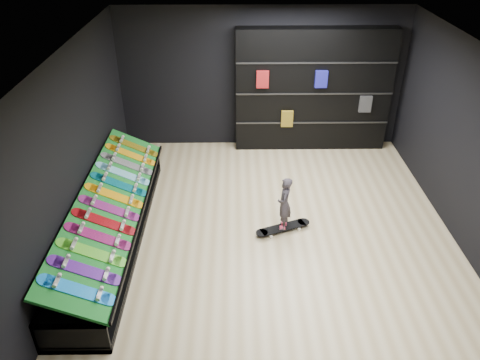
{
  "coord_description": "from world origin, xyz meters",
  "views": [
    {
      "loc": [
        -0.58,
        -6.05,
        4.79
      ],
      "look_at": [
        -0.5,
        0.2,
        1.0
      ],
      "focal_mm": 35.0,
      "sensor_mm": 36.0,
      "label": 1
    }
  ],
  "objects_px": {
    "back_shelving": "(313,91)",
    "child": "(284,213)",
    "display_rack": "(113,227)",
    "floor_skateboard": "(283,229)"
  },
  "relations": [
    {
      "from": "back_shelving",
      "to": "child",
      "type": "bearing_deg",
      "value": -105.38
    },
    {
      "from": "display_rack",
      "to": "child",
      "type": "height_order",
      "value": "child"
    },
    {
      "from": "child",
      "to": "back_shelving",
      "type": "bearing_deg",
      "value": 174.74
    },
    {
      "from": "display_rack",
      "to": "back_shelving",
      "type": "bearing_deg",
      "value": 42.45
    },
    {
      "from": "back_shelving",
      "to": "floor_skateboard",
      "type": "height_order",
      "value": "back_shelving"
    },
    {
      "from": "floor_skateboard",
      "to": "back_shelving",
      "type": "bearing_deg",
      "value": 52.63
    },
    {
      "from": "display_rack",
      "to": "back_shelving",
      "type": "distance_m",
      "value": 5.03
    },
    {
      "from": "child",
      "to": "display_rack",
      "type": "bearing_deg",
      "value": -75.94
    },
    {
      "from": "display_rack",
      "to": "floor_skateboard",
      "type": "distance_m",
      "value": 2.78
    },
    {
      "from": "floor_skateboard",
      "to": "child",
      "type": "bearing_deg",
      "value": 158.02
    }
  ]
}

